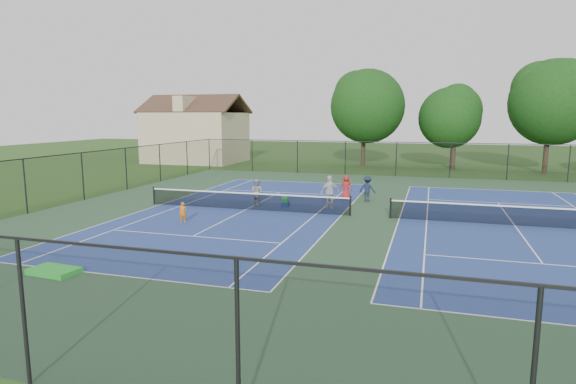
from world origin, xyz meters
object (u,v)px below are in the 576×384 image
(bystander_b, at_px, (367,189))
(bystander_c, at_px, (346,187))
(instructor, at_px, (257,192))
(ball_hopper, at_px, (285,199))
(clapboard_house, at_px, (196,135))
(tree_back_c, at_px, (455,114))
(ball_crate, at_px, (285,205))
(tree_back_d, at_px, (551,98))
(bystander_a, at_px, (330,192))
(child_player, at_px, (183,212))
(tree_back_b, at_px, (364,103))

(bystander_b, distance_m, bystander_c, 1.43)
(instructor, bearing_deg, ball_hopper, -158.90)
(clapboard_house, xyz_separation_m, ball_hopper, (17.89, -23.55, -2.60))
(bystander_b, relative_size, bystander_c, 1.02)
(tree_back_c, xyz_separation_m, ball_crate, (-10.11, -23.55, -5.34))
(tree_back_d, height_order, bystander_a, tree_back_d)
(bystander_b, bearing_deg, instructor, 37.48)
(tree_back_d, bearing_deg, bystander_b, -125.42)
(tree_back_c, bearing_deg, clapboard_house, -180.00)
(tree_back_c, xyz_separation_m, bystander_c, (-7.15, -20.01, -4.69))
(tree_back_c, relative_size, ball_hopper, 20.69)
(ball_crate, bearing_deg, bystander_a, 5.38)
(child_player, relative_size, instructor, 0.65)
(tree_back_b, bearing_deg, ball_hopper, -92.60)
(ball_crate, bearing_deg, tree_back_c, 66.76)
(child_player, distance_m, bystander_a, 8.49)
(instructor, height_order, bystander_a, bystander_a)
(instructor, bearing_deg, tree_back_c, -96.12)
(clapboard_house, height_order, ball_hopper, clapboard_house)
(instructor, xyz_separation_m, bystander_c, (4.71, 3.56, -0.01))
(tree_back_b, relative_size, ball_crate, 24.10)
(instructor, distance_m, bystander_c, 5.90)
(child_player, height_order, instructor, instructor)
(child_player, bearing_deg, clapboard_house, 100.44)
(instructor, distance_m, bystander_a, 4.35)
(tree_back_d, distance_m, instructor, 30.66)
(tree_back_b, distance_m, bystander_c, 21.88)
(clapboard_house, relative_size, bystander_a, 5.64)
(child_player, bearing_deg, bystander_b, 31.59)
(bystander_a, distance_m, ball_hopper, 2.65)
(instructor, height_order, ball_hopper, instructor)
(tree_back_b, relative_size, ball_hopper, 24.71)
(clapboard_house, height_order, instructor, clapboard_house)
(bystander_c, relative_size, ball_crate, 3.80)
(clapboard_house, bearing_deg, bystander_c, -43.82)
(tree_back_b, bearing_deg, instructor, -96.64)
(bystander_c, bearing_deg, child_player, 34.06)
(bystander_c, distance_m, ball_crate, 4.66)
(tree_back_b, bearing_deg, bystander_b, -81.37)
(tree_back_c, height_order, child_player, tree_back_c)
(tree_back_d, height_order, instructor, tree_back_d)
(child_player, relative_size, ball_hopper, 2.56)
(tree_back_c, distance_m, clapboard_house, 28.10)
(instructor, xyz_separation_m, ball_hopper, (1.75, 0.02, -0.31))
(tree_back_c, xyz_separation_m, bystander_b, (-5.76, -20.34, -4.68))
(bystander_a, height_order, bystander_b, bystander_a)
(child_player, relative_size, bystander_c, 0.66)
(ball_crate, distance_m, ball_hopper, 0.35)
(bystander_c, bearing_deg, tree_back_b, -104.54)
(ball_hopper, bearing_deg, tree_back_c, 66.76)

